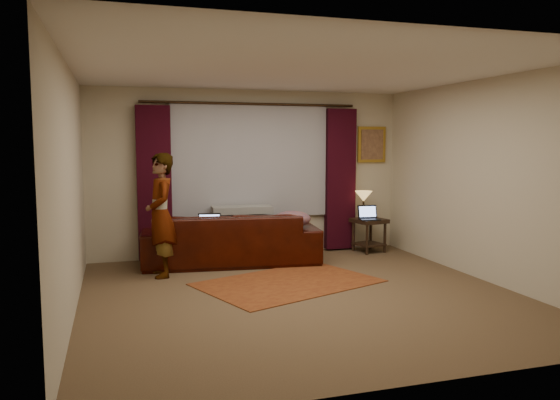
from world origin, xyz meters
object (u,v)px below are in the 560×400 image
at_px(sofa, 231,229).
at_px(laptop_sofa, 210,223).
at_px(person, 161,215).
at_px(end_table, 369,235).
at_px(laptop_table, 370,213).
at_px(tiffany_lamp, 363,205).

height_order(sofa, laptop_sofa, sofa).
bearing_deg(person, end_table, 96.29).
height_order(laptop_sofa, end_table, laptop_sofa).
height_order(sofa, person, person).
relative_size(laptop_sofa, person, 0.22).
height_order(sofa, end_table, sofa).
xyz_separation_m(laptop_sofa, laptop_table, (2.62, 0.20, 0.02)).
height_order(laptop_sofa, person, person).
height_order(tiffany_lamp, laptop_table, tiffany_lamp).
bearing_deg(laptop_table, sofa, -172.01).
bearing_deg(laptop_sofa, end_table, 14.09).
xyz_separation_m(sofa, person, (-1.05, -0.50, 0.31)).
bearing_deg(laptop_table, end_table, 72.26).
bearing_deg(person, laptop_sofa, 111.62).
bearing_deg(sofa, laptop_sofa, 29.87).
xyz_separation_m(sofa, end_table, (2.33, 0.17, -0.24)).
distance_m(tiffany_lamp, person, 3.39).
height_order(end_table, laptop_table, laptop_table).
height_order(laptop_table, person, person).
distance_m(sofa, end_table, 2.35).
bearing_deg(end_table, person, -168.66).
bearing_deg(laptop_table, laptop_sofa, -168.97).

